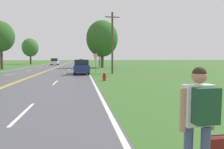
# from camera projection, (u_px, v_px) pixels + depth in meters

# --- Properties ---
(hitchhiker_person) EXTENTS (0.62, 0.44, 1.83)m
(hitchhiker_person) POSITION_uv_depth(u_px,v_px,m) (200.00, 112.00, 3.17)
(hitchhiker_person) COLOR #475175
(hitchhiker_person) RESTS_ON ground
(fire_hydrant) EXTENTS (0.42, 0.26, 0.71)m
(fire_hydrant) POSITION_uv_depth(u_px,v_px,m) (104.00, 77.00, 17.41)
(fire_hydrant) COLOR red
(fire_hydrant) RESTS_ON ground
(traffic_sign) EXTENTS (0.60, 0.10, 2.63)m
(traffic_sign) POSITION_uv_depth(u_px,v_px,m) (96.00, 58.00, 26.97)
(traffic_sign) COLOR gray
(traffic_sign) RESTS_ON ground
(utility_pole_midground) EXTENTS (1.80, 0.24, 7.66)m
(utility_pole_midground) POSITION_uv_depth(u_px,v_px,m) (112.00, 42.00, 24.98)
(utility_pole_midground) COLOR brown
(utility_pole_midground) RESTS_ON ground
(utility_pole_far) EXTENTS (1.80, 0.24, 9.91)m
(utility_pole_far) POSITION_uv_depth(u_px,v_px,m) (99.00, 45.00, 46.80)
(utility_pole_far) COLOR brown
(utility_pole_far) RESTS_ON ground
(tree_behind_sign) EXTENTS (5.13, 5.13, 8.35)m
(tree_behind_sign) POSITION_uv_depth(u_px,v_px,m) (30.00, 48.00, 64.34)
(tree_behind_sign) COLOR #473828
(tree_behind_sign) RESTS_ON ground
(tree_mid_treeline) EXTENTS (6.48, 6.48, 9.69)m
(tree_mid_treeline) POSITION_uv_depth(u_px,v_px,m) (102.00, 39.00, 41.03)
(tree_mid_treeline) COLOR brown
(tree_mid_treeline) RESTS_ON ground
(tree_far_back) EXTENTS (4.61, 4.61, 8.42)m
(tree_far_back) POSITION_uv_depth(u_px,v_px,m) (1.00, 36.00, 34.79)
(tree_far_back) COLOR #473828
(tree_far_back) RESTS_ON ground
(car_dark_blue_suv_nearest) EXTENTS (1.94, 4.49, 1.79)m
(car_dark_blue_suv_nearest) POSITION_uv_depth(u_px,v_px,m) (81.00, 66.00, 24.62)
(car_dark_blue_suv_nearest) COLOR black
(car_dark_blue_suv_nearest) RESTS_ON ground
(car_white_suv_approaching) EXTENTS (1.97, 4.37, 1.93)m
(car_white_suv_approaching) POSITION_uv_depth(u_px,v_px,m) (55.00, 61.00, 57.20)
(car_white_suv_approaching) COLOR black
(car_white_suv_approaching) RESTS_ON ground
(car_dark_grey_van_mid_near) EXTENTS (1.86, 4.53, 1.58)m
(car_dark_grey_van_mid_near) POSITION_uv_depth(u_px,v_px,m) (81.00, 61.00, 84.54)
(car_dark_grey_van_mid_near) COLOR black
(car_dark_grey_van_mid_near) RESTS_ON ground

